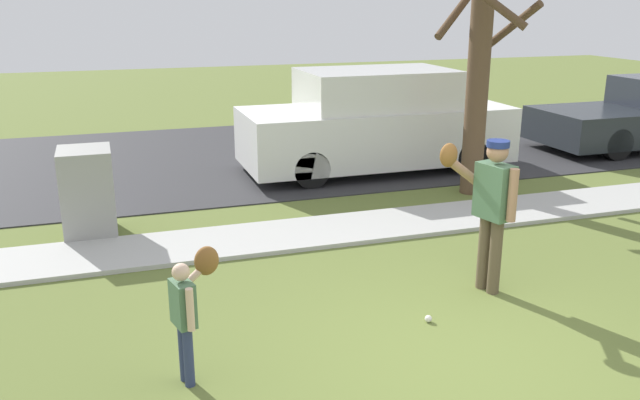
{
  "coord_description": "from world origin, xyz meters",
  "views": [
    {
      "loc": [
        -2.88,
        -4.75,
        3.16
      ],
      "look_at": [
        -0.66,
        2.0,
        1.0
      ],
      "focal_mm": 37.55,
      "sensor_mm": 36.0,
      "label": 1
    }
  ],
  "objects": [
    {
      "name": "street_tree_near",
      "position": [
        2.93,
        4.76,
        2.17
      ],
      "size": [
        1.84,
        1.87,
        4.02
      ],
      "color": "brown",
      "rests_on": "ground"
    },
    {
      "name": "road_surface",
      "position": [
        0.0,
        8.6,
        0.01
      ],
      "size": [
        36.0,
        6.8,
        0.02
      ],
      "primitive_type": "cube",
      "color": "#2D2D30",
      "rests_on": "ground"
    },
    {
      "name": "baseball",
      "position": [
        0.08,
        0.73,
        0.04
      ],
      "size": [
        0.07,
        0.07,
        0.07
      ],
      "primitive_type": "sphere",
      "color": "white",
      "rests_on": "ground"
    },
    {
      "name": "utility_cabinet",
      "position": [
        -3.16,
        4.56,
        0.61
      ],
      "size": [
        0.69,
        0.79,
        1.22
      ],
      "primitive_type": "cube",
      "color": "gray",
      "rests_on": "ground"
    },
    {
      "name": "parked_van_white",
      "position": [
        1.98,
        6.7,
        0.9
      ],
      "size": [
        5.0,
        1.95,
        1.88
      ],
      "rotation": [
        0.0,
        0.0,
        3.14
      ],
      "color": "silver",
      "rests_on": "road_surface"
    },
    {
      "name": "person_adult",
      "position": [
        1.02,
        1.24,
        1.07
      ],
      "size": [
        0.79,
        0.59,
        1.71
      ],
      "rotation": [
        0.0,
        0.0,
        -2.9
      ],
      "color": "brown",
      "rests_on": "ground"
    },
    {
      "name": "person_child",
      "position": [
        -2.33,
        0.43,
        0.72
      ],
      "size": [
        0.47,
        0.51,
        1.13
      ],
      "rotation": [
        0.0,
        0.0,
        0.24
      ],
      "color": "navy",
      "rests_on": "ground"
    },
    {
      "name": "sidewalk_strip",
      "position": [
        0.0,
        3.6,
        0.03
      ],
      "size": [
        36.0,
        1.2,
        0.06
      ],
      "primitive_type": "cube",
      "color": "#B2B2AD",
      "rests_on": "ground"
    },
    {
      "name": "ground_plane",
      "position": [
        0.0,
        3.5,
        0.0
      ],
      "size": [
        48.0,
        48.0,
        0.0
      ],
      "primitive_type": "plane",
      "color": "olive"
    }
  ]
}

